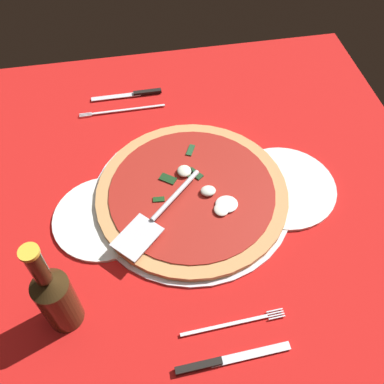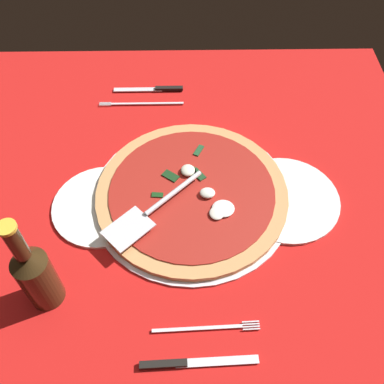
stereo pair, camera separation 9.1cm
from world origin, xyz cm
name	(u,v)px [view 1 (the left image)]	position (x,y,z in cm)	size (l,w,h in cm)	color
ground_plane	(189,204)	(0.00, 0.00, -0.40)	(106.89, 106.89, 0.80)	red
checker_pattern	(189,202)	(0.00, 0.00, 0.05)	(106.89, 106.89, 0.10)	silver
pizza_pan	(192,196)	(0.80, 1.18, 0.52)	(42.14, 42.14, 0.83)	silver
dinner_plate_left	(104,218)	(-17.93, -1.14, 0.60)	(20.61, 20.61, 1.00)	white
dinner_plate_right	(283,186)	(20.60, 0.17, 0.60)	(22.41, 22.41, 1.00)	white
pizza	(192,193)	(0.87, 1.16, 1.69)	(40.25, 40.25, 2.84)	tan
pizza_server	(156,216)	(-7.44, -5.06, 4.09)	(19.77, 19.21, 1.00)	silver
place_setting_near	(228,343)	(1.27, -30.45, 0.45)	(21.05, 13.39, 1.40)	silver
place_setting_far	(128,103)	(-9.86, 33.21, 0.45)	(21.50, 12.19, 1.40)	white
beer_bottle	(55,297)	(-25.43, -20.82, 8.68)	(6.09, 6.09, 23.17)	#322210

